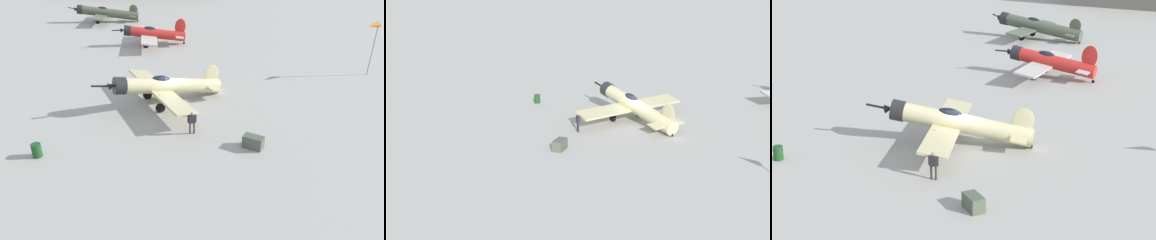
{
  "view_description": "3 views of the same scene",
  "coord_description": "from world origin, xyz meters",
  "views": [
    {
      "loc": [
        17.27,
        22.15,
        12.27
      ],
      "look_at": [
        2.5,
        5.5,
        1.1
      ],
      "focal_mm": 32.39,
      "sensor_mm": 36.0,
      "label": 1
    },
    {
      "loc": [
        -23.53,
        35.39,
        13.58
      ],
      "look_at": [
        2.5,
        5.5,
        1.1
      ],
      "focal_mm": 44.54,
      "sensor_mm": 36.0,
      "label": 2
    },
    {
      "loc": [
        4.95,
        39.39,
        14.97
      ],
      "look_at": [
        0.0,
        -0.0,
        1.8
      ],
      "focal_mm": 58.35,
      "sensor_mm": 36.0,
      "label": 3
    }
  ],
  "objects": [
    {
      "name": "airplane_far_line",
      "position": [
        -13.76,
        -36.12,
        1.62
      ],
      "size": [
        10.15,
        10.0,
        3.1
      ],
      "rotation": [
        0.0,
        0.0,
        5.64
      ],
      "color": "#4C5442",
      "rests_on": "ground_plane"
    },
    {
      "name": "ground_crew_mechanic",
      "position": [
        2.5,
        5.5,
        1.04
      ],
      "size": [
        0.59,
        0.44,
        1.72
      ],
      "rotation": [
        0.0,
        0.0,
        1.04
      ],
      "color": "#2D2D33",
      "rests_on": "ground_plane"
    },
    {
      "name": "fuel_drum",
      "position": [
        12.1,
        1.13,
        0.46
      ],
      "size": [
        0.66,
        0.66,
        0.92
      ],
      "color": "#19471E",
      "rests_on": "ground_plane"
    },
    {
      "name": "airplane_mid_apron",
      "position": [
        -10.37,
        -17.22,
        1.58
      ],
      "size": [
        9.29,
        9.91,
        3.58
      ],
      "rotation": [
        0.0,
        0.0,
        5.68
      ],
      "color": "red",
      "rests_on": "ground_plane"
    },
    {
      "name": "ground_plane",
      "position": [
        0.0,
        0.0,
        0.0
      ],
      "size": [
        400.0,
        400.0,
        0.0
      ],
      "primitive_type": "plane",
      "color": "#A8A59E"
    },
    {
      "name": "airplane_foreground",
      "position": [
        0.5,
        -0.14,
        1.57
      ],
      "size": [
        11.28,
        11.48,
        3.05
      ],
      "rotation": [
        0.0,
        0.0,
        6.02
      ],
      "color": "beige",
      "rests_on": "ground_plane"
    },
    {
      "name": "equipment_crate",
      "position": [
        0.72,
        9.74,
        0.43
      ],
      "size": [
        1.15,
        1.53,
        0.86
      ],
      "rotation": [
        0.0,
        0.0,
        5.03
      ],
      "color": "#4C5647",
      "rests_on": "ground_plane"
    }
  ]
}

